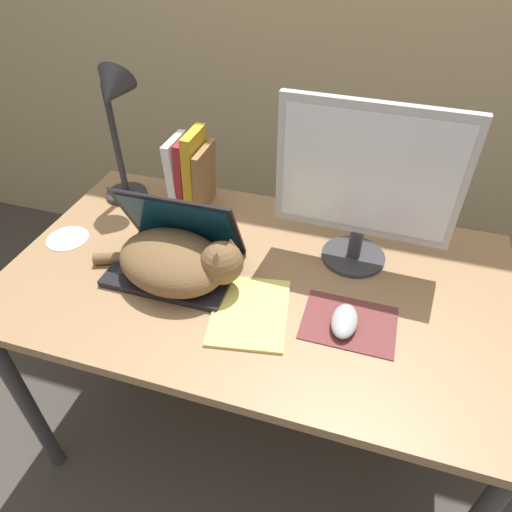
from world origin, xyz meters
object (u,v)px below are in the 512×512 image
object	(u,v)px
external_monitor	(366,183)
book_row	(191,173)
computer_mouse	(344,321)
desk_lamp	(115,115)
cd_disc	(68,239)
cat	(178,261)
notepad	(250,312)
laptop	(176,254)

from	to	relation	value
external_monitor	book_row	bearing A→B (deg)	167.47
computer_mouse	desk_lamp	size ratio (longest dim) A/B	0.25
external_monitor	computer_mouse	size ratio (longest dim) A/B	4.08
computer_mouse	book_row	world-z (taller)	book_row
computer_mouse	cd_disc	xyz separation A→B (m)	(-0.82, 0.10, -0.02)
cat	desk_lamp	size ratio (longest dim) A/B	0.97
desk_lamp	computer_mouse	bearing A→B (deg)	-24.24
notepad	desk_lamp	bearing A→B (deg)	145.28
cat	external_monitor	size ratio (longest dim) A/B	0.95
external_monitor	computer_mouse	xyz separation A→B (m)	(0.01, -0.26, -0.22)
laptop	book_row	world-z (taller)	book_row
computer_mouse	external_monitor	bearing A→B (deg)	92.96
cat	cd_disc	world-z (taller)	cat
laptop	computer_mouse	world-z (taller)	laptop
computer_mouse	desk_lamp	world-z (taller)	desk_lamp
cat	notepad	size ratio (longest dim) A/B	1.64
cat	computer_mouse	distance (m)	0.43
computer_mouse	cd_disc	bearing A→B (deg)	173.03
desk_lamp	notepad	xyz separation A→B (m)	(0.51, -0.35, -0.29)
cat	computer_mouse	bearing A→B (deg)	-4.63
computer_mouse	book_row	distance (m)	0.66
cat	desk_lamp	xyz separation A→B (m)	(-0.30, 0.30, 0.23)
external_monitor	notepad	bearing A→B (deg)	-126.99
cat	computer_mouse	size ratio (longest dim) A/B	3.87
laptop	external_monitor	distance (m)	0.52
external_monitor	cd_disc	world-z (taller)	external_monitor
computer_mouse	notepad	distance (m)	0.23
cat	book_row	distance (m)	0.36
notepad	cd_disc	xyz separation A→B (m)	(-0.60, 0.12, -0.00)
cat	external_monitor	xyz separation A→B (m)	(0.42, 0.22, 0.17)
external_monitor	notepad	size ratio (longest dim) A/B	1.73
laptop	desk_lamp	world-z (taller)	desk_lamp
external_monitor	book_row	world-z (taller)	external_monitor
book_row	notepad	distance (m)	0.52
computer_mouse	notepad	xyz separation A→B (m)	(-0.22, -0.02, -0.02)
external_monitor	desk_lamp	bearing A→B (deg)	174.15
desk_lamp	laptop	bearing A→B (deg)	-42.35
laptop	computer_mouse	size ratio (longest dim) A/B	2.96
notepad	external_monitor	bearing A→B (deg)	53.01
external_monitor	notepad	xyz separation A→B (m)	(-0.21, -0.28, -0.23)
cat	book_row	xyz separation A→B (m)	(-0.11, 0.34, 0.05)
cd_disc	book_row	bearing A→B (deg)	43.98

